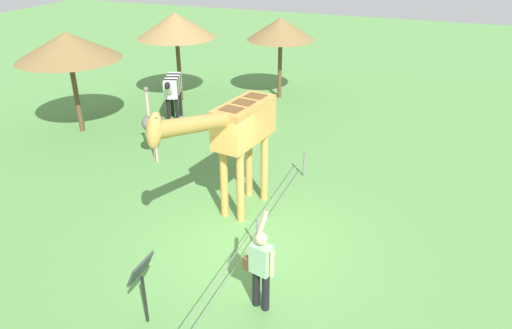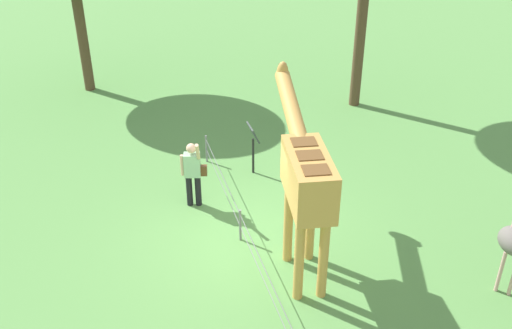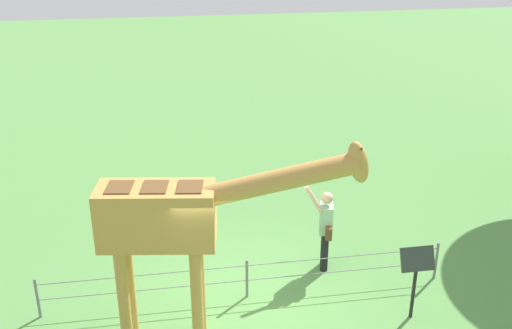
# 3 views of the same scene
# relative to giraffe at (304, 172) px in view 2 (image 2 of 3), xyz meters

# --- Properties ---
(ground_plane) EXTENTS (60.00, 60.00, 0.00)m
(ground_plane) POSITION_rel_giraffe_xyz_m (1.10, 0.69, -2.12)
(ground_plane) COLOR #568E47
(giraffe) EXTENTS (3.96, 1.07, 3.37)m
(giraffe) POSITION_rel_giraffe_xyz_m (0.00, 0.00, 0.00)
(giraffe) COLOR #C69347
(giraffe) RESTS_ON ground_plane
(visitor) EXTENTS (0.62, 0.59, 1.77)m
(visitor) POSITION_rel_giraffe_xyz_m (2.68, 1.60, -1.22)
(visitor) COLOR black
(visitor) RESTS_ON ground_plane
(info_sign) EXTENTS (0.56, 0.21, 1.32)m
(info_sign) POSITION_rel_giraffe_xyz_m (3.72, -0.08, -1.18)
(info_sign) COLOR black
(info_sign) RESTS_ON ground_plane
(wire_fence) EXTENTS (7.05, 0.05, 0.75)m
(wire_fence) POSITION_rel_giraffe_xyz_m (1.10, 0.93, -1.72)
(wire_fence) COLOR slate
(wire_fence) RESTS_ON ground_plane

